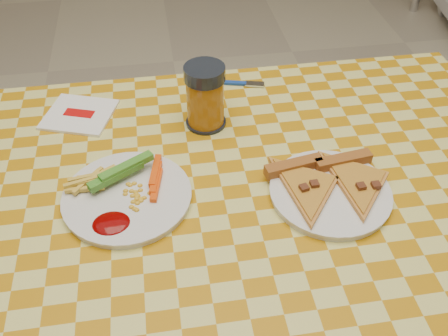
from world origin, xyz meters
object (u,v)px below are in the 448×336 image
at_px(table, 224,226).
at_px(plate_right, 330,193).
at_px(plate_left, 127,198).
at_px(drink_glass, 205,97).

distance_m(table, plate_right, 0.21).
relative_size(plate_left, drink_glass, 1.65).
distance_m(plate_left, plate_right, 0.37).
height_order(table, plate_left, plate_left).
height_order(plate_right, drink_glass, drink_glass).
relative_size(plate_right, drink_glass, 1.57).
bearing_deg(plate_left, plate_right, -7.29).
bearing_deg(drink_glass, plate_right, -51.94).
height_order(plate_left, plate_right, same).
bearing_deg(table, plate_left, 170.99).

